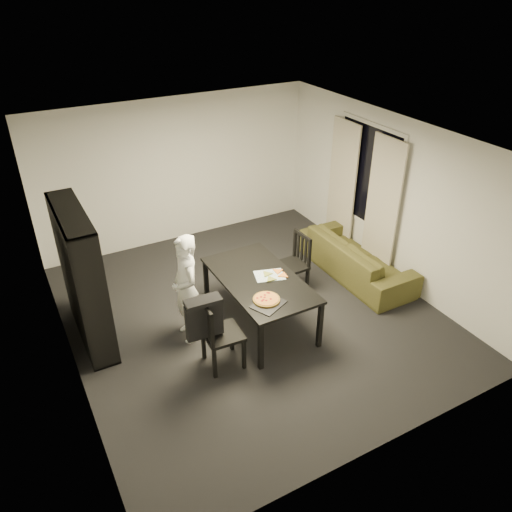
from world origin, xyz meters
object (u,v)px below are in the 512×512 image
bookshelf (83,278)px  sofa (356,257)px  chair_left (215,330)px  pepperoni_pizza (266,299)px  baking_tray (268,304)px  person (186,289)px  dining_table (259,282)px  chair_right (296,259)px

bookshelf → sofa: (4.19, -0.47, -0.63)m
chair_left → pepperoni_pizza: (0.73, 0.02, 0.20)m
baking_tray → bookshelf: bearing=144.0°
pepperoni_pizza → sofa: pepperoni_pizza is taller
person → pepperoni_pizza: size_ratio=4.43×
bookshelf → person: bearing=-28.8°
baking_tray → sofa: (2.22, 0.96, -0.44)m
chair_left → person: size_ratio=0.64×
dining_table → sofa: dining_table is taller
dining_table → chair_right: size_ratio=1.87×
person → sofa: size_ratio=0.72×
person → dining_table: bearing=80.6°
baking_tray → person: bearing=135.4°
chair_left → baking_tray: size_ratio=2.49×
chair_left → baking_tray: bearing=-91.5°
dining_table → sofa: size_ratio=0.83×
chair_left → person: (-0.08, 0.72, 0.21)m
bookshelf → person: 1.35m
chair_left → bookshelf: bearing=45.9°
chair_left → sofa: 3.08m
bookshelf → sofa: size_ratio=0.88×
dining_table → chair_left: size_ratio=1.80×
dining_table → pepperoni_pizza: (-0.18, -0.51, 0.09)m
baking_tray → dining_table: bearing=71.4°
bookshelf → sofa: 4.26m
dining_table → chair_right: bearing=27.6°
bookshelf → dining_table: bearing=-21.2°
chair_right → person: (-1.89, -0.27, 0.23)m
person → sofa: person is taller
baking_tray → pepperoni_pizza: size_ratio=1.14×
sofa → bookshelf: bearing=83.6°
dining_table → chair_right: (0.90, 0.47, -0.13)m
bookshelf → chair_left: size_ratio=1.91×
chair_right → baking_tray: bearing=-48.5°
dining_table → pepperoni_pizza: pepperoni_pizza is taller
pepperoni_pizza → bookshelf: bearing=145.9°
chair_right → pepperoni_pizza: (-1.08, -0.98, 0.23)m
chair_right → person: 1.93m
baking_tray → pepperoni_pizza: (0.02, 0.08, 0.02)m
pepperoni_pizza → sofa: size_ratio=0.16×
chair_left → pepperoni_pizza: chair_left is taller
dining_table → chair_left: chair_left is taller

